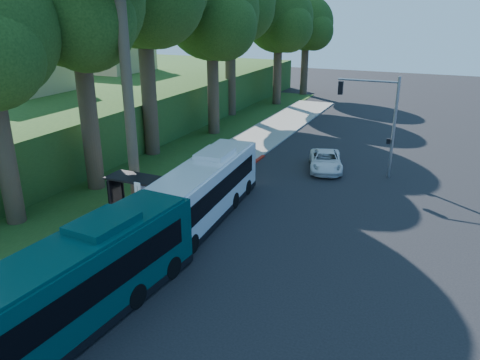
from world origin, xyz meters
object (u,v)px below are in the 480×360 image
at_px(pickup, 326,161).
at_px(teal_bus, 70,286).
at_px(bus_shelter, 134,188).
at_px(white_bus, 203,190).

bearing_deg(pickup, teal_bus, -116.83).
bearing_deg(teal_bus, pickup, 83.35).
height_order(bus_shelter, white_bus, white_bus).
distance_m(white_bus, pickup, 11.93).
bearing_deg(bus_shelter, white_bus, 24.42).
bearing_deg(bus_shelter, teal_bus, -67.44).
xyz_separation_m(bus_shelter, white_bus, (3.45, 1.57, -0.12)).
bearing_deg(bus_shelter, pickup, 59.18).
bearing_deg(teal_bus, bus_shelter, 116.11).
relative_size(bus_shelter, teal_bus, 0.26).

